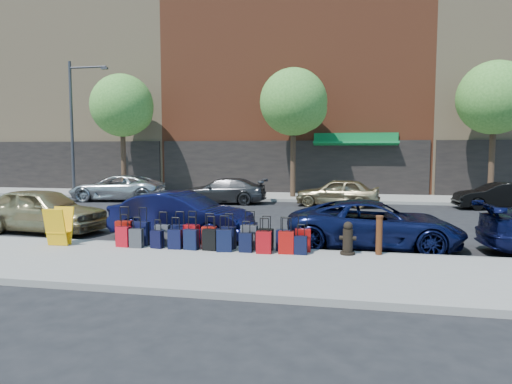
% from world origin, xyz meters
% --- Properties ---
extents(ground, '(120.00, 120.00, 0.00)m').
position_xyz_m(ground, '(0.00, 0.00, 0.00)').
color(ground, black).
rests_on(ground, ground).
extents(sidewalk_near, '(60.00, 4.00, 0.15)m').
position_xyz_m(sidewalk_near, '(0.00, -6.50, 0.07)').
color(sidewalk_near, gray).
rests_on(sidewalk_near, ground).
extents(sidewalk_far, '(60.00, 4.00, 0.15)m').
position_xyz_m(sidewalk_far, '(0.00, 10.00, 0.07)').
color(sidewalk_far, gray).
rests_on(sidewalk_far, ground).
extents(curb_near, '(60.00, 0.08, 0.15)m').
position_xyz_m(curb_near, '(0.00, -4.48, 0.07)').
color(curb_near, gray).
rests_on(curb_near, ground).
extents(curb_far, '(60.00, 0.08, 0.15)m').
position_xyz_m(curb_far, '(0.00, 7.98, 0.07)').
color(curb_far, gray).
rests_on(curb_far, ground).
extents(building_left, '(15.00, 12.12, 16.00)m').
position_xyz_m(building_left, '(-16.00, 17.98, 7.98)').
color(building_left, '#9B825F').
rests_on(building_left, ground).
extents(building_center, '(17.00, 12.85, 20.00)m').
position_xyz_m(building_center, '(0.00, 17.99, 9.98)').
color(building_center, brown).
rests_on(building_center, ground).
extents(tree_left, '(3.80, 3.80, 7.27)m').
position_xyz_m(tree_left, '(-9.86, 9.50, 5.41)').
color(tree_left, black).
rests_on(tree_left, sidewalk_far).
extents(tree_center, '(3.80, 3.80, 7.27)m').
position_xyz_m(tree_center, '(0.64, 9.50, 5.41)').
color(tree_center, black).
rests_on(tree_center, sidewalk_far).
extents(tree_right, '(3.80, 3.80, 7.27)m').
position_xyz_m(tree_right, '(11.14, 9.50, 5.41)').
color(tree_right, black).
rests_on(tree_right, sidewalk_far).
extents(streetlight, '(2.59, 0.18, 8.00)m').
position_xyz_m(streetlight, '(-12.80, 8.80, 4.66)').
color(streetlight, '#333338').
rests_on(streetlight, sidewalk_far).
extents(suitcase_front_0, '(0.48, 0.32, 1.06)m').
position_xyz_m(suitcase_front_0, '(-2.57, -4.80, 0.48)').
color(suitcase_front_0, maroon).
rests_on(suitcase_front_0, sidewalk_near).
extents(suitcase_front_1, '(0.47, 0.31, 1.05)m').
position_xyz_m(suitcase_front_1, '(-2.04, -4.79, 0.48)').
color(suitcase_front_1, black).
rests_on(suitcase_front_1, sidewalk_near).
extents(suitcase_front_2, '(0.39, 0.22, 0.94)m').
position_xyz_m(suitcase_front_2, '(-1.43, -4.79, 0.45)').
color(suitcase_front_2, '#424147').
rests_on(suitcase_front_2, sidewalk_near).
extents(suitcase_front_3, '(0.41, 0.24, 0.97)m').
position_xyz_m(suitcase_front_3, '(-0.92, -4.82, 0.45)').
color(suitcase_front_3, black).
rests_on(suitcase_front_3, sidewalk_near).
extents(suitcase_front_4, '(0.45, 0.30, 0.99)m').
position_xyz_m(suitcase_front_4, '(-0.57, -4.85, 0.46)').
color(suitcase_front_4, '#AC0B0F').
rests_on(suitcase_front_4, sidewalk_near).
extents(suitcase_front_5, '(0.41, 0.25, 0.94)m').
position_xyz_m(suitcase_front_5, '(-0.07, -4.83, 0.44)').
color(suitcase_front_5, '#AF150B').
rests_on(suitcase_front_5, sidewalk_near).
extents(suitcase_front_6, '(0.42, 0.28, 0.95)m').
position_xyz_m(suitcase_front_6, '(0.45, -4.78, 0.45)').
color(suitcase_front_6, black).
rests_on(suitcase_front_6, sidewalk_near).
extents(suitcase_front_7, '(0.44, 0.25, 1.04)m').
position_xyz_m(suitcase_front_7, '(1.03, -4.76, 0.48)').
color(suitcase_front_7, '#39383D').
rests_on(suitcase_front_7, sidewalk_near).
extents(suitcase_front_8, '(0.39, 0.23, 0.91)m').
position_xyz_m(suitcase_front_8, '(1.48, -4.75, 0.44)').
color(suitcase_front_8, black).
rests_on(suitcase_front_8, sidewalk_near).
extents(suitcase_front_9, '(0.41, 0.27, 0.90)m').
position_xyz_m(suitcase_front_9, '(1.96, -4.80, 0.43)').
color(suitcase_front_9, black).
rests_on(suitcase_front_9, sidewalk_near).
extents(suitcase_front_10, '(0.43, 0.28, 0.96)m').
position_xyz_m(suitcase_front_10, '(2.45, -4.77, 0.45)').
color(suitcase_front_10, maroon).
rests_on(suitcase_front_10, sidewalk_near).
extents(suitcase_back_0, '(0.40, 0.26, 0.90)m').
position_xyz_m(suitcase_back_0, '(-2.43, -5.12, 0.43)').
color(suitcase_back_0, '#B20B18').
rests_on(suitcase_back_0, sidewalk_near).
extents(suitcase_back_1, '(0.36, 0.22, 0.84)m').
position_xyz_m(suitcase_back_1, '(-2.02, -5.17, 0.41)').
color(suitcase_back_1, '#37373B').
rests_on(suitcase_back_1, sidewalk_near).
extents(suitcase_back_2, '(0.35, 0.24, 0.78)m').
position_xyz_m(suitcase_back_2, '(-1.45, -5.12, 0.39)').
color(suitcase_back_2, black).
rests_on(suitcase_back_2, sidewalk_near).
extents(suitcase_back_3, '(0.36, 0.22, 0.85)m').
position_xyz_m(suitcase_back_3, '(-0.93, -5.12, 0.42)').
color(suitcase_back_3, black).
rests_on(suitcase_back_3, sidewalk_near).
extents(suitcase_back_4, '(0.39, 0.26, 0.88)m').
position_xyz_m(suitcase_back_4, '(-0.48, -5.11, 0.42)').
color(suitcase_back_4, black).
rests_on(suitcase_back_4, sidewalk_near).
extents(suitcase_back_5, '(0.40, 0.25, 0.91)m').
position_xyz_m(suitcase_back_5, '(0.04, -5.09, 0.43)').
color(suitcase_back_5, black).
rests_on(suitcase_back_5, sidewalk_near).
extents(suitcase_back_6, '(0.43, 0.29, 0.94)m').
position_xyz_m(suitcase_back_6, '(0.45, -5.17, 0.44)').
color(suitcase_back_6, black).
rests_on(suitcase_back_6, sidewalk_near).
extents(suitcase_back_7, '(0.34, 0.20, 0.81)m').
position_xyz_m(suitcase_back_7, '(1.01, -5.12, 0.40)').
color(suitcase_back_7, black).
rests_on(suitcase_back_7, sidewalk_near).
extents(suitcase_back_8, '(0.39, 0.24, 0.92)m').
position_xyz_m(suitcase_back_8, '(1.50, -5.17, 0.44)').
color(suitcase_back_8, maroon).
rests_on(suitcase_back_8, sidewalk_near).
extents(suitcase_back_9, '(0.40, 0.24, 0.93)m').
position_xyz_m(suitcase_back_9, '(2.07, -5.09, 0.44)').
color(suitcase_back_9, '#940C09').
rests_on(suitcase_back_9, sidewalk_near).
extents(suitcase_back_10, '(0.33, 0.19, 0.77)m').
position_xyz_m(suitcase_back_10, '(2.44, -5.10, 0.39)').
color(suitcase_back_10, black).
rests_on(suitcase_back_10, sidewalk_near).
extents(fire_hydrant, '(0.43, 0.38, 0.84)m').
position_xyz_m(fire_hydrant, '(3.61, -4.86, 0.54)').
color(fire_hydrant, black).
rests_on(fire_hydrant, sidewalk_near).
extents(bollard, '(0.18, 0.18, 1.00)m').
position_xyz_m(bollard, '(4.38, -4.73, 0.66)').
color(bollard, '#38190C').
rests_on(bollard, sidewalk_near).
extents(display_rack, '(0.62, 0.68, 1.04)m').
position_xyz_m(display_rack, '(-4.28, -5.28, 0.67)').
color(display_rack, '#FEB70E').
rests_on(display_rack, sidewalk_near).
extents(car_near_0, '(4.64, 2.25, 1.53)m').
position_xyz_m(car_near_0, '(-6.57, -2.87, 0.76)').
color(car_near_0, '#9B8C5F').
rests_on(car_near_0, ground).
extents(car_near_1, '(4.65, 2.10, 1.48)m').
position_xyz_m(car_near_1, '(-1.50, -3.07, 0.74)').
color(car_near_1, '#0C0E35').
rests_on(car_near_1, ground).
extents(car_near_2, '(4.92, 2.32, 1.36)m').
position_xyz_m(car_near_2, '(4.35, -3.21, 0.68)').
color(car_near_2, '#0D133B').
rests_on(car_near_2, ground).
extents(car_far_0, '(5.41, 3.02, 1.43)m').
position_xyz_m(car_far_0, '(-9.03, 6.78, 0.71)').
color(car_far_0, silver).
rests_on(car_far_0, ground).
extents(car_far_1, '(4.67, 2.04, 1.34)m').
position_xyz_m(car_far_1, '(-2.86, 6.62, 0.67)').
color(car_far_1, '#353538').
rests_on(car_far_1, ground).
extents(car_far_2, '(4.28, 2.08, 1.41)m').
position_xyz_m(car_far_2, '(3.09, 6.50, 0.70)').
color(car_far_2, '#93815A').
rests_on(car_far_2, ground).
extents(car_far_3, '(3.98, 1.76, 1.27)m').
position_xyz_m(car_far_3, '(10.55, 6.79, 0.63)').
color(car_far_3, black).
rests_on(car_far_3, ground).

